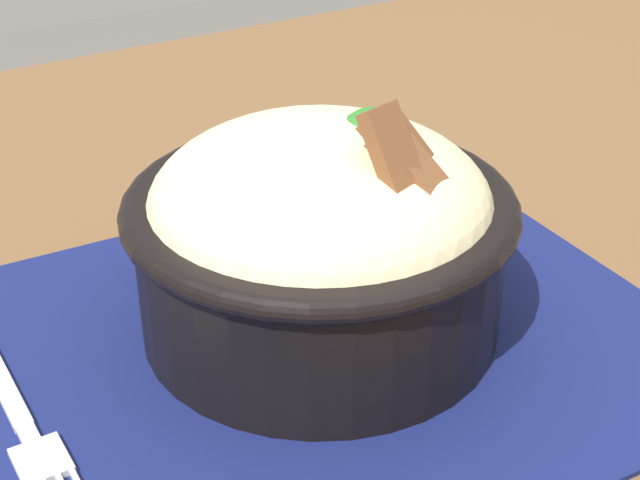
# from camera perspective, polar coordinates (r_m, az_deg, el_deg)

# --- Properties ---
(table) EXTENTS (1.38, 0.97, 0.75)m
(table) POSITION_cam_1_polar(r_m,az_deg,el_deg) (0.52, -2.73, -12.29)
(table) COLOR brown
(table) RESTS_ON ground_plane
(placemat) EXTENTS (0.45, 0.32, 0.00)m
(placemat) POSITION_cam_1_polar(r_m,az_deg,el_deg) (0.48, -4.37, -7.30)
(placemat) COLOR #11194C
(placemat) RESTS_ON table
(bowl) EXTENTS (0.21, 0.21, 0.13)m
(bowl) POSITION_cam_1_polar(r_m,az_deg,el_deg) (0.47, 0.07, 0.57)
(bowl) COLOR black
(bowl) RESTS_ON placemat
(fork) EXTENTS (0.02, 0.14, 0.00)m
(fork) POSITION_cam_1_polar(r_m,az_deg,el_deg) (0.45, -17.29, -10.76)
(fork) COLOR silver
(fork) RESTS_ON placemat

